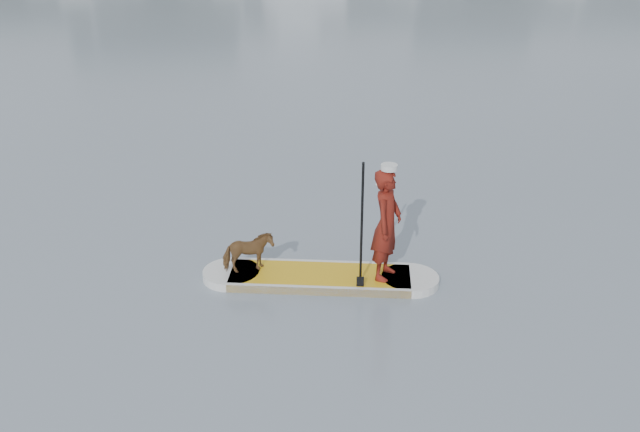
{
  "coord_description": "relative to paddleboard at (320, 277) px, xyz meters",
  "views": [
    {
      "loc": [
        2.21,
        -10.83,
        4.97
      ],
      "look_at": [
        2.52,
        -2.17,
        1.0
      ],
      "focal_mm": 40.0,
      "sensor_mm": 36.0,
      "label": 1
    }
  ],
  "objects": [
    {
      "name": "ground",
      "position": [
        -2.52,
        2.17,
        -0.06
      ],
      "size": [
        140.0,
        140.0,
        0.0
      ],
      "primitive_type": "plane",
      "color": "slate",
      "rests_on": "ground"
    },
    {
      "name": "paddleboard",
      "position": [
        0.0,
        0.0,
        0.0
      ],
      "size": [
        3.29,
        1.06,
        0.12
      ],
      "rotation": [
        0.0,
        0.0,
        -0.1
      ],
      "color": "gold",
      "rests_on": "ground"
    },
    {
      "name": "paddler",
      "position": [
        0.89,
        -0.09,
        0.84
      ],
      "size": [
        0.58,
        0.67,
        1.57
      ],
      "primitive_type": "imported",
      "rotation": [
        0.0,
        0.0,
        1.14
      ],
      "color": "maroon",
      "rests_on": "paddleboard"
    },
    {
      "name": "white_cap",
      "position": [
        0.89,
        -0.09,
        1.66
      ],
      "size": [
        0.22,
        0.22,
        0.07
      ],
      "primitive_type": "cylinder",
      "color": "silver",
      "rests_on": "paddler"
    },
    {
      "name": "dog",
      "position": [
        -0.99,
        0.1,
        0.35
      ],
      "size": [
        0.75,
        0.49,
        0.58
      ],
      "primitive_type": "imported",
      "rotation": [
        0.0,
        0.0,
        1.85
      ],
      "color": "brown",
      "rests_on": "paddleboard"
    },
    {
      "name": "paddle",
      "position": [
        0.53,
        -0.36,
        0.74
      ],
      "size": [
        0.1,
        0.3,
        2.0
      ],
      "rotation": [
        0.0,
        0.0,
        -0.1
      ],
      "color": "black",
      "rests_on": "ground"
    }
  ]
}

